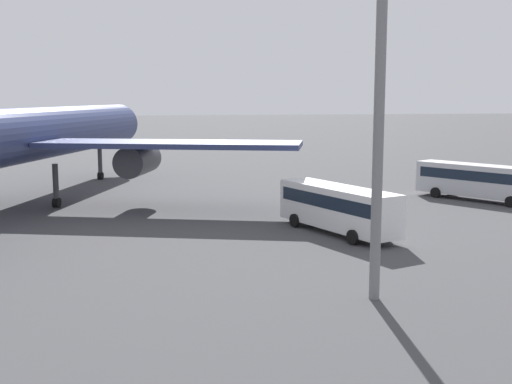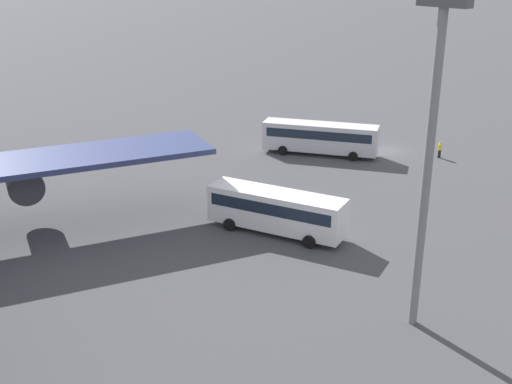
{
  "view_description": "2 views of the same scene",
  "coord_description": "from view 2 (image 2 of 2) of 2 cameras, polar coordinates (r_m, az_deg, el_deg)",
  "views": [
    {
      "loc": [
        -49.46,
        38.66,
        9.56
      ],
      "look_at": [
        -1.76,
        28.71,
        2.36
      ],
      "focal_mm": 45.0,
      "sensor_mm": 36.0,
      "label": 1
    },
    {
      "loc": [
        -39.05,
        56.2,
        20.76
      ],
      "look_at": [
        -6.32,
        25.43,
        3.6
      ],
      "focal_mm": 45.0,
      "sensor_mm": 36.0,
      "label": 2
    }
  ],
  "objects": [
    {
      "name": "worker_person",
      "position": [
        70.23,
        16.02,
        3.63
      ],
      "size": [
        0.38,
        0.38,
        1.74
      ],
      "color": "#1E1E2D",
      "rests_on": "ground"
    },
    {
      "name": "light_pole",
      "position": [
        35.24,
        15.29,
        4.83
      ],
      "size": [
        2.8,
        0.7,
        18.82
      ],
      "color": "slate",
      "rests_on": "ground"
    },
    {
      "name": "ground_plane",
      "position": [
        71.51,
        11.48,
        3.6
      ],
      "size": [
        600.0,
        600.0,
        0.0
      ],
      "primitive_type": "plane",
      "color": "#424244"
    },
    {
      "name": "shuttle_bus_far",
      "position": [
        49.25,
        1.8,
        -1.5
      ],
      "size": [
        11.13,
        6.0,
        3.35
      ],
      "rotation": [
        0.0,
        0.0,
        0.33
      ],
      "color": "white",
      "rests_on": "ground"
    },
    {
      "name": "shuttle_bus_near",
      "position": [
        68.67,
        5.73,
        4.96
      ],
      "size": [
        11.72,
        8.34,
        3.38
      ],
      "rotation": [
        0.0,
        0.0,
        0.53
      ],
      "color": "silver",
      "rests_on": "ground"
    }
  ]
}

